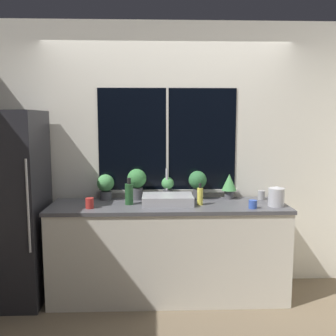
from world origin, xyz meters
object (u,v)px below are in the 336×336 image
(potted_plant_far_right, at_px, (229,184))
(bottle_tall, at_px, (129,193))
(sink, at_px, (167,199))
(soap_bottle, at_px, (200,196))
(potted_plant_left, at_px, (137,181))
(mug_red, at_px, (90,203))
(potted_plant_right, at_px, (198,182))
(mug_blue, at_px, (253,204))
(kettle, at_px, (276,196))
(potted_plant_center, at_px, (168,187))
(mug_grey, at_px, (261,195))
(potted_plant_far_left, at_px, (106,185))
(refrigerator, at_px, (10,208))

(potted_plant_far_right, relative_size, bottle_tall, 1.00)
(sink, bearing_deg, soap_bottle, -7.30)
(potted_plant_left, height_order, mug_red, potted_plant_left)
(bottle_tall, bearing_deg, potted_plant_right, 18.15)
(sink, height_order, mug_blue, sink)
(mug_blue, height_order, kettle, kettle)
(potted_plant_far_right, bearing_deg, kettle, -42.73)
(potted_plant_center, distance_m, mug_grey, 0.95)
(sink, bearing_deg, potted_plant_far_left, 159.80)
(potted_plant_left, relative_size, potted_plant_right, 1.08)
(potted_plant_left, bearing_deg, sink, -36.95)
(potted_plant_right, relative_size, soap_bottle, 1.39)
(bottle_tall, bearing_deg, refrigerator, -178.42)
(potted_plant_center, bearing_deg, potted_plant_far_left, 180.00)
(potted_plant_center, xyz_separation_m, bottle_tall, (-0.37, -0.22, -0.02))
(potted_plant_left, distance_m, potted_plant_right, 0.62)
(potted_plant_far_left, xyz_separation_m, soap_bottle, (0.92, -0.27, -0.06))
(refrigerator, relative_size, mug_grey, 19.86)
(potted_plant_center, height_order, mug_blue, potted_plant_center)
(sink, xyz_separation_m, potted_plant_far_right, (0.64, 0.23, 0.10))
(refrigerator, bearing_deg, potted_plant_far_right, 6.82)
(potted_plant_right, relative_size, mug_blue, 3.81)
(bottle_tall, relative_size, kettle, 1.34)
(refrigerator, bearing_deg, mug_grey, 4.68)
(potted_plant_far_right, bearing_deg, potted_plant_left, 180.00)
(kettle, bearing_deg, bottle_tall, 174.88)
(refrigerator, height_order, sink, refrigerator)
(potted_plant_right, bearing_deg, sink, -144.13)
(potted_plant_right, bearing_deg, potted_plant_far_right, 0.00)
(potted_plant_far_left, relative_size, bottle_tall, 1.01)
(refrigerator, distance_m, potted_plant_right, 1.83)
(sink, distance_m, soap_bottle, 0.31)
(potted_plant_far_right, xyz_separation_m, soap_bottle, (-0.33, -0.27, -0.06))
(refrigerator, distance_m, potted_plant_center, 1.52)
(mug_blue, bearing_deg, potted_plant_center, 150.99)
(sink, height_order, potted_plant_right, sink)
(potted_plant_center, bearing_deg, potted_plant_left, 180.00)
(potted_plant_center, height_order, potted_plant_far_right, potted_plant_far_right)
(soap_bottle, distance_m, mug_grey, 0.68)
(potted_plant_far_right, distance_m, mug_blue, 0.46)
(potted_plant_center, xyz_separation_m, soap_bottle, (0.30, -0.27, -0.04))
(refrigerator, bearing_deg, mug_blue, -4.30)
(potted_plant_left, xyz_separation_m, potted_plant_far_right, (0.94, 0.00, -0.03))
(potted_plant_center, relative_size, mug_blue, 2.99)
(sink, relative_size, bottle_tall, 1.88)
(potted_plant_far_left, bearing_deg, mug_red, -105.13)
(refrigerator, xyz_separation_m, soap_bottle, (1.79, -0.01, 0.10))
(refrigerator, bearing_deg, potted_plant_center, 9.64)
(sink, bearing_deg, mug_blue, -14.26)
(mug_red, xyz_separation_m, kettle, (1.73, 0.02, 0.04))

